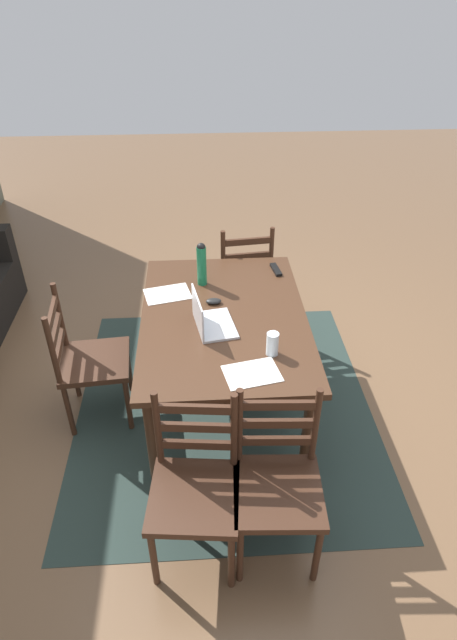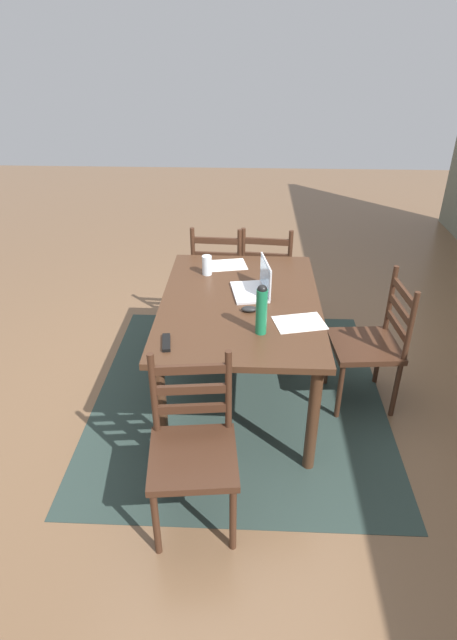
% 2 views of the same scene
% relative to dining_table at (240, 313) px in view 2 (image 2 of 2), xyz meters
% --- Properties ---
extents(ground_plane, '(14.00, 14.00, 0.00)m').
position_rel_dining_table_xyz_m(ground_plane, '(0.00, 0.00, -0.68)').
color(ground_plane, brown).
extents(area_rug, '(2.29, 2.05, 0.01)m').
position_rel_dining_table_xyz_m(area_rug, '(0.00, 0.00, -0.68)').
color(area_rug, '#283833').
rests_on(area_rug, ground).
extents(dining_table, '(1.50, 1.04, 0.78)m').
position_rel_dining_table_xyz_m(dining_table, '(0.00, 0.00, 0.00)').
color(dining_table, '#422819').
rests_on(dining_table, ground).
extents(chair_right_near, '(0.48, 0.48, 0.95)m').
position_rel_dining_table_xyz_m(chair_right_near, '(1.04, -0.21, -0.22)').
color(chair_right_near, '#3D2316').
rests_on(chair_right_near, ground).
extents(chair_left_far, '(0.48, 0.48, 0.95)m').
position_rel_dining_table_xyz_m(chair_left_far, '(-1.04, 0.20, -0.22)').
color(chair_left_far, '#3D2316').
rests_on(chair_left_far, ground).
extents(chair_left_near, '(0.46, 0.46, 0.95)m').
position_rel_dining_table_xyz_m(chair_left_near, '(-1.04, -0.21, -0.22)').
color(chair_left_near, '#3D2316').
rests_on(chair_left_near, ground).
extents(chair_far_head, '(0.48, 0.48, 0.95)m').
position_rel_dining_table_xyz_m(chair_far_head, '(-0.00, 0.89, -0.22)').
color(chair_far_head, '#3D2316').
rests_on(chair_far_head, ground).
extents(laptop, '(0.35, 0.27, 0.23)m').
position_rel_dining_table_xyz_m(laptop, '(-0.12, 0.10, 0.15)').
color(laptop, silver).
rests_on(laptop, dining_table).
extents(water_bottle, '(0.06, 0.06, 0.31)m').
position_rel_dining_table_xyz_m(water_bottle, '(0.40, 0.13, 0.25)').
color(water_bottle, '#197247').
rests_on(water_bottle, dining_table).
extents(drinking_glass, '(0.07, 0.07, 0.14)m').
position_rel_dining_table_xyz_m(drinking_glass, '(-0.40, -0.25, 0.16)').
color(drinking_glass, silver).
rests_on(drinking_glass, dining_table).
extents(computer_mouse, '(0.06, 0.10, 0.03)m').
position_rel_dining_table_xyz_m(computer_mouse, '(0.15, 0.06, 0.11)').
color(computer_mouse, black).
rests_on(computer_mouse, dining_table).
extents(tv_remote, '(0.17, 0.07, 0.02)m').
position_rel_dining_table_xyz_m(tv_remote, '(0.54, -0.40, 0.10)').
color(tv_remote, black).
rests_on(tv_remote, dining_table).
extents(paper_stack_left, '(0.27, 0.33, 0.00)m').
position_rel_dining_table_xyz_m(paper_stack_left, '(-0.56, -0.12, 0.10)').
color(paper_stack_left, white).
rests_on(paper_stack_left, dining_table).
extents(paper_stack_right, '(0.27, 0.34, 0.00)m').
position_rel_dining_table_xyz_m(paper_stack_right, '(0.28, 0.36, 0.10)').
color(paper_stack_right, white).
rests_on(paper_stack_right, dining_table).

